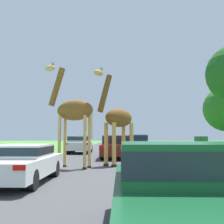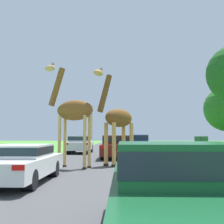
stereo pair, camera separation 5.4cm
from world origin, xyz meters
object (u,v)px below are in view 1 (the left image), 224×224
at_px(car_queue_right, 79,144).
at_px(car_queue_left, 22,162).
at_px(car_verge_right, 138,143).
at_px(giraffe_near_road, 117,121).
at_px(car_lead_maroon, 183,190).
at_px(car_rear_follower, 116,146).
at_px(giraffe_companion, 72,111).
at_px(car_far_ahead, 133,143).
at_px(sign_post, 201,145).

xyz_separation_m(car_queue_right, car_queue_left, (0.33, -14.73, -0.15)).
distance_m(car_queue_left, car_verge_right, 17.79).
relative_size(giraffe_near_road, car_lead_maroon, 1.16).
bearing_deg(car_rear_follower, giraffe_companion, -109.40).
distance_m(car_queue_right, car_rear_follower, 5.94).
xyz_separation_m(car_queue_left, car_far_ahead, (4.47, 22.08, 0.02)).
xyz_separation_m(car_lead_maroon, car_rear_follower, (-1.14, 14.66, 0.05)).
bearing_deg(car_queue_right, sign_post, -49.25).
height_order(car_queue_right, car_queue_left, car_queue_right).
height_order(car_lead_maroon, car_far_ahead, car_lead_maroon).
xyz_separation_m(car_queue_right, car_far_ahead, (4.80, 7.35, -0.12)).
bearing_deg(giraffe_companion, car_verge_right, 1.04).
distance_m(giraffe_near_road, car_queue_right, 10.31).
bearing_deg(car_rear_follower, car_verge_right, 75.85).
xyz_separation_m(car_queue_left, sign_post, (7.32, 5.84, 0.36)).
height_order(giraffe_near_road, giraffe_companion, giraffe_companion).
relative_size(giraffe_companion, car_far_ahead, 1.19).
bearing_deg(car_verge_right, car_queue_left, -105.43).
bearing_deg(car_rear_follower, car_queue_left, -106.40).
relative_size(giraffe_companion, car_queue_right, 1.25).
distance_m(car_verge_right, sign_post, 11.60).
bearing_deg(car_queue_left, car_far_ahead, 78.55).
relative_size(car_verge_right, sign_post, 2.96).
bearing_deg(car_queue_left, car_verge_right, 74.57).
distance_m(car_lead_maroon, car_far_ahead, 27.03).
height_order(giraffe_near_road, car_queue_right, giraffe_near_road).
xyz_separation_m(car_lead_maroon, car_far_ahead, (0.47, 27.02, -0.06)).
bearing_deg(car_rear_follower, car_lead_maroon, -85.57).
distance_m(giraffe_companion, car_rear_follower, 6.24).
relative_size(car_queue_right, car_far_ahead, 0.95).
bearing_deg(giraffe_near_road, car_lead_maroon, 142.02).
distance_m(giraffe_companion, sign_post, 6.87).
bearing_deg(car_far_ahead, giraffe_near_road, -95.02).
bearing_deg(car_verge_right, car_far_ahead, 93.05).
xyz_separation_m(car_queue_right, sign_post, (7.66, -8.89, 0.21)).
relative_size(car_queue_right, car_rear_follower, 0.85).
bearing_deg(sign_post, giraffe_companion, -164.79).
bearing_deg(giraffe_companion, car_queue_left, -174.63).
xyz_separation_m(car_far_ahead, sign_post, (2.85, -16.24, 0.33)).
distance_m(car_lead_maroon, car_rear_follower, 14.71).
xyz_separation_m(giraffe_near_road, car_queue_left, (-2.98, -5.07, -1.56)).
bearing_deg(car_far_ahead, car_rear_follower, -97.43).
xyz_separation_m(giraffe_companion, car_far_ahead, (3.59, 17.99, -1.94)).
relative_size(giraffe_near_road, car_rear_follower, 1.01).
xyz_separation_m(car_far_ahead, car_verge_right, (0.26, -4.93, 0.15)).
bearing_deg(giraffe_near_road, giraffe_companion, 71.17).
bearing_deg(giraffe_companion, giraffe_near_road, -47.55).
height_order(giraffe_companion, car_queue_right, giraffe_companion).
bearing_deg(giraffe_companion, sign_post, -57.31).
bearing_deg(car_far_ahead, car_queue_right, -123.16).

